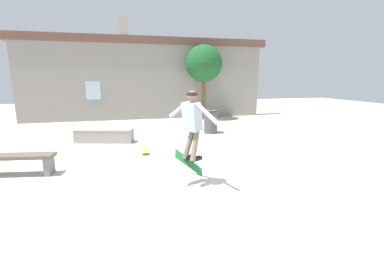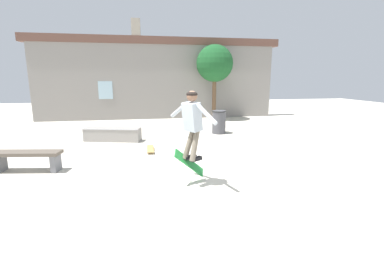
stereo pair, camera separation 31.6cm
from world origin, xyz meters
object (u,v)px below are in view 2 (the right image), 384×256
skate_ledge (113,134)px  trash_bin (219,121)px  tree_right (215,64)px  skater (192,120)px  skateboard_resting (150,149)px  park_bench (27,157)px  skateboard_flipping (189,163)px

skate_ledge → trash_bin: bearing=22.8°
tree_right → skater: 8.72m
skater → skate_ledge: bearing=85.7°
tree_right → skateboard_resting: bearing=-121.5°
park_bench → skater: 4.04m
skater → park_bench: bearing=128.0°
tree_right → skateboard_flipping: bearing=-107.9°
tree_right → park_bench: size_ratio=2.46×
tree_right → park_bench: 9.55m
skate_ledge → skateboard_resting: bearing=-35.4°
skater → skateboard_resting: size_ratio=1.67×
skateboard_resting → park_bench: bearing=-66.3°
park_bench → skateboard_flipping: skateboard_flipping is taller
skater → skateboard_flipping: bearing=85.8°
park_bench → skater: bearing=-12.6°
trash_bin → skateboard_flipping: 5.06m
skate_ledge → skateboard_resting: (1.28, -1.50, -0.16)m
skater → skateboard_resting: (-0.81, 2.66, -1.28)m
park_bench → skater: skater is taller
skate_ledge → skater: skater is taller
skate_ledge → skateboard_flipping: 4.56m
skate_ledge → skateboard_flipping: size_ratio=2.95×
trash_bin → skateboard_flipping: size_ratio=1.34×
park_bench → skateboard_resting: (2.84, 1.26, -0.28)m
park_bench → skater: size_ratio=1.13×
skateboard_flipping → skateboard_resting: skateboard_flipping is taller
skateboard_flipping → tree_right: bearing=52.1°
tree_right → skate_ledge: tree_right is taller
park_bench → skateboard_flipping: 3.84m
park_bench → skateboard_flipping: (3.61, -1.32, 0.09)m
tree_right → trash_bin: size_ratio=4.24×
tree_right → skater: (-2.57, -8.19, -1.52)m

